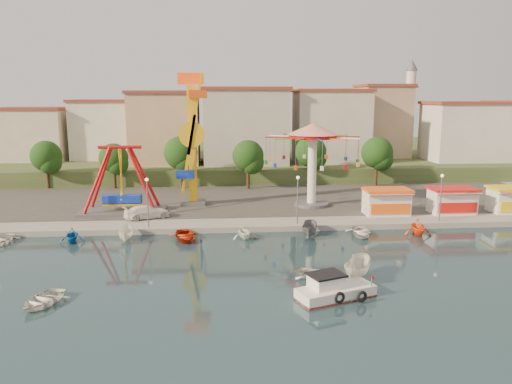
{
  "coord_description": "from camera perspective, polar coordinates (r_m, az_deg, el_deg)",
  "views": [
    {
      "loc": [
        -0.66,
        -39.2,
        14.27
      ],
      "look_at": [
        3.57,
        14.0,
        4.0
      ],
      "focal_mm": 35.0,
      "sensor_mm": 36.0,
      "label": 1
    }
  ],
  "objects": [
    {
      "name": "tree_5",
      "position": [
        79.16,
        13.67,
        4.38
      ],
      "size": [
        4.83,
        4.83,
        7.54
      ],
      "color": "#382314",
      "rests_on": "quay_deck"
    },
    {
      "name": "pirate_ship_ride",
      "position": [
        61.26,
        -15.12,
        1.24
      ],
      "size": [
        10.0,
        5.0,
        8.0
      ],
      "color": "#59595E",
      "rests_on": "quay_deck"
    },
    {
      "name": "tree_1",
      "position": [
        77.51,
        -15.96,
        3.75
      ],
      "size": [
        4.35,
        4.35,
        6.8
      ],
      "color": "#382314",
      "rests_on": "quay_deck"
    },
    {
      "name": "moored_boat_4",
      "position": [
        50.9,
        -1.36,
        -4.52
      ],
      "size": [
        3.14,
        3.39,
        1.48
      ],
      "primitive_type": "imported",
      "rotation": [
        0.0,
        0.0,
        0.29
      ],
      "color": "white",
      "rests_on": "ground"
    },
    {
      "name": "building_3",
      "position": [
        88.47,
        -0.48,
        6.57
      ],
      "size": [
        12.59,
        10.5,
        9.2
      ],
      "primitive_type": "cube",
      "color": "beige",
      "rests_on": "hill_terrace"
    },
    {
      "name": "tree_4",
      "position": [
        78.41,
        6.28,
        4.59
      ],
      "size": [
        4.86,
        4.86,
        7.6
      ],
      "color": "#382314",
      "rests_on": "quay_deck"
    },
    {
      "name": "asphalt_pad",
      "position": [
        70.54,
        -3.92,
        -0.3
      ],
      "size": [
        90.0,
        28.0,
        0.01
      ],
      "primitive_type": "cube",
      "color": "#4C4944",
      "rests_on": "quay_deck"
    },
    {
      "name": "building_0",
      "position": [
        91.47,
        -25.66,
        6.49
      ],
      "size": [
        9.26,
        9.53,
        11.87
      ],
      "primitive_type": "cube",
      "color": "beige",
      "rests_on": "hill_terrace"
    },
    {
      "name": "ground",
      "position": [
        41.72,
        -3.41,
        -9.13
      ],
      "size": [
        200.0,
        200.0,
        0.0
      ],
      "primitive_type": "plane",
      "color": "#132934",
      "rests_on": "ground"
    },
    {
      "name": "building_2",
      "position": [
        91.64,
        -9.32,
        7.22
      ],
      "size": [
        11.95,
        9.28,
        11.23
      ],
      "primitive_type": "cube",
      "color": "tan",
      "rests_on": "hill_terrace"
    },
    {
      "name": "minaret",
      "position": [
        100.16,
        17.16,
        9.43
      ],
      "size": [
        2.8,
        2.8,
        18.0
      ],
      "color": "silver",
      "rests_on": "hill_terrace"
    },
    {
      "name": "cabin_motorboat",
      "position": [
        36.84,
        8.86,
        -11.14
      ],
      "size": [
        6.08,
        4.03,
        2.0
      ],
      "rotation": [
        0.0,
        0.0,
        0.36
      ],
      "color": "white",
      "rests_on": "ground"
    },
    {
      "name": "wave_swinger",
      "position": [
        62.6,
        6.48,
        5.26
      ],
      "size": [
        11.6,
        11.6,
        10.4
      ],
      "color": "#59595E",
      "rests_on": "quay_deck"
    },
    {
      "name": "booth_mid",
      "position": [
        63.37,
        21.49,
        -0.89
      ],
      "size": [
        5.4,
        3.78,
        3.08
      ],
      "color": "white",
      "rests_on": "quay_deck"
    },
    {
      "name": "lamp_post_3",
      "position": [
        58.8,
        20.35,
        -0.75
      ],
      "size": [
        0.14,
        0.14,
        5.0
      ],
      "primitive_type": "cylinder",
      "color": "#59595E",
      "rests_on": "quay_deck"
    },
    {
      "name": "rowboat_b",
      "position": [
        38.41,
        -23.25,
        -11.22
      ],
      "size": [
        3.87,
        4.5,
        0.78
      ],
      "primitive_type": "imported",
      "rotation": [
        0.0,
        0.0,
        -0.36
      ],
      "color": "white",
      "rests_on": "ground"
    },
    {
      "name": "building_7",
      "position": [
        109.05,
        26.95,
        6.1
      ],
      "size": [
        11.59,
        10.93,
        8.76
      ],
      "primitive_type": "cube",
      "color": "beige",
      "rests_on": "hill_terrace"
    },
    {
      "name": "building_1",
      "position": [
        93.17,
        -17.45,
        6.12
      ],
      "size": [
        12.33,
        9.01,
        8.63
      ],
      "primitive_type": "cube",
      "color": "silver",
      "rests_on": "hill_terrace"
    },
    {
      "name": "booth_left",
      "position": [
        60.31,
        14.68,
        -1.05
      ],
      "size": [
        5.4,
        3.78,
        3.08
      ],
      "color": "white",
      "rests_on": "quay_deck"
    },
    {
      "name": "moored_boat_7",
      "position": [
        54.93,
        18.0,
        -3.79
      ],
      "size": [
        2.97,
        3.39,
        1.71
      ],
      "primitive_type": "imported",
      "rotation": [
        0.0,
        0.0,
        -0.06
      ],
      "color": "#FD4F16",
      "rests_on": "ground"
    },
    {
      "name": "building_5",
      "position": [
        95.6,
        15.8,
        7.09
      ],
      "size": [
        12.77,
        10.96,
        11.21
      ],
      "primitive_type": "cube",
      "color": "tan",
      "rests_on": "hill_terrace"
    },
    {
      "name": "quay_deck",
      "position": [
        102.16,
        -4.14,
        3.01
      ],
      "size": [
        200.0,
        100.0,
        0.6
      ],
      "primitive_type": "cube",
      "color": "#9E998E",
      "rests_on": "ground"
    },
    {
      "name": "moored_boat_1",
      "position": [
        52.84,
        -20.28,
        -4.64
      ],
      "size": [
        2.84,
        3.16,
        1.47
      ],
      "primitive_type": "imported",
      "rotation": [
        0.0,
        0.0,
        0.16
      ],
      "color": "#1362AE",
      "rests_on": "ground"
    },
    {
      "name": "booth_right",
      "position": [
        66.96,
        27.23,
        -0.75
      ],
      "size": [
        5.4,
        3.78,
        3.08
      ],
      "color": "white",
      "rests_on": "quay_deck"
    },
    {
      "name": "tree_2",
      "position": [
        75.66,
        -8.59,
        4.43
      ],
      "size": [
        5.02,
        5.02,
        7.85
      ],
      "color": "#382314",
      "rests_on": "quay_deck"
    },
    {
      "name": "rowboat_a",
      "position": [
        40.2,
        7.09,
        -9.41
      ],
      "size": [
        4.51,
        4.46,
        0.77
      ],
      "primitive_type": "imported",
      "rotation": [
        0.0,
        0.0,
        0.82
      ],
      "color": "silver",
      "rests_on": "ground"
    },
    {
      "name": "hill_terrace",
      "position": [
        106.96,
        -4.17,
        4.01
      ],
      "size": [
        200.0,
        60.0,
        3.0
      ],
      "primitive_type": "cube",
      "color": "#384C26",
      "rests_on": "ground"
    },
    {
      "name": "building_6",
      "position": [
        98.86,
        22.6,
        7.12
      ],
      "size": [
        8.23,
        8.98,
        12.36
      ],
      "primitive_type": "cube",
      "color": "silver",
      "rests_on": "hill_terrace"
    },
    {
      "name": "building_4",
      "position": [
        93.74,
        7.67,
        6.73
      ],
      "size": [
        10.75,
        9.23,
        9.24
      ],
      "primitive_type": "cube",
      "color": "beige",
      "rests_on": "hill_terrace"
    },
    {
      "name": "lamp_post_2",
      "position": [
        54.08,
        4.77,
        -1.07
      ],
      "size": [
        0.14,
        0.14,
        5.0
      ],
      "primitive_type": "cylinder",
      "color": "#59595E",
      "rests_on": "quay_deck"
    },
    {
      "name": "tree_0",
      "position": [
        80.76,
        -22.85,
        3.78
      ],
      "size": [
        4.6,
        4.6,
        7.19
      ],
      "color": "#382314",
      "rests_on": "quay_deck"
    },
    {
      "name": "skiff",
      "position": [
        40.49,
        11.55,
        -8.65
      ],
      "size": [
        3.7,
        4.82,
        1.76
      ],
      "primitive_type": "imported",
      "rotation": [
        0.0,
        0.0,
        -0.5
      ],
      "color": "silver",
      "rests_on": "ground"
    },
    {
      "name": "moored_boat_3",
      "position": [
        51.02,
        -8.15,
        -4.95
      ],
      "size": [
        3.74,
        4.7,
        0.87
      ],
      "primitive_type": "imported",
      "rotation": [
        0.0,
        0.0,
        0.19
      ],
      "color": "red",
      "rests_on": "ground"
    },
    {
      "name": "kamikaze_tower",
      "position": [
        63.14,
        -7.23,
        5.66
      ],
      "size": [
        3.6,
        3.1,
        16.5
      ],
      "color": "#59595E",
      "rests_on": "quay_deck"
    },
    {
      "name": "lamp_post_1",
      "position": [
        53.88,
        -12.28,
        -1.32
      ],
      "size": [
        0.14,
        0.14,
        5.0
      ],
      "primitive_type": "cylinder",
      "color": "#59595E",
      "rests_on": "quay_deck"
    },
    {
      "name": "moored_boat_2",
      "position": [
        51.66,
        -14.63,
        -4.69
      ],
      "size": [
        1.74,
        3.8,
        1.42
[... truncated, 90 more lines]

